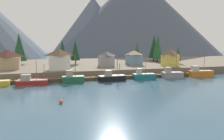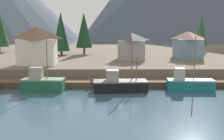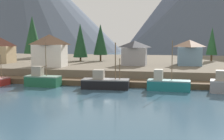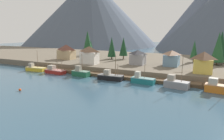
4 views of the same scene
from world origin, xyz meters
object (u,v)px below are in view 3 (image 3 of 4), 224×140
(fishing_boat_teal, at_px, (167,84))
(conifer_back_right, at_px, (80,40))
(house_blue, at_px, (189,52))
(house_white, at_px, (50,50))
(fishing_boat_black, at_px, (105,83))
(house_grey, at_px, (134,53))
(conifer_centre, at_px, (212,41))
(conifer_back_left, at_px, (100,39))
(fishing_boat_green, at_px, (42,80))
(conifer_mid_left, at_px, (36,44))
(conifer_near_left, at_px, (32,35))

(fishing_boat_teal, height_order, conifer_back_right, conifer_back_right)
(house_blue, xyz_separation_m, conifer_back_right, (-28.94, 6.86, 2.69))
(house_white, height_order, house_blue, house_white)
(fishing_boat_black, height_order, house_grey, house_grey)
(fishing_boat_teal, height_order, conifer_centre, conifer_centre)
(conifer_back_left, bearing_deg, conifer_centre, 10.16)
(fishing_boat_green, xyz_separation_m, conifer_back_left, (4.02, 29.52, 7.27))
(conifer_mid_left, bearing_deg, house_grey, -32.18)
(house_white, relative_size, conifer_mid_left, 0.92)
(conifer_mid_left, distance_m, conifer_back_right, 23.56)
(house_blue, height_order, conifer_back_right, conifer_back_right)
(house_blue, distance_m, conifer_back_right, 29.86)
(fishing_boat_green, xyz_separation_m, fishing_boat_teal, (22.66, 0.02, -0.10))
(conifer_back_right, bearing_deg, conifer_near_left, 160.66)
(fishing_boat_black, relative_size, conifer_back_right, 0.80)
(fishing_boat_black, xyz_separation_m, conifer_back_right, (-13.26, 28.37, 7.15))
(house_grey, distance_m, conifer_back_right, 19.07)
(fishing_boat_green, xyz_separation_m, conifer_back_right, (-1.40, 28.11, 7.00))
(fishing_boat_black, height_order, fishing_boat_teal, fishing_boat_teal)
(fishing_boat_green, distance_m, conifer_centre, 49.59)
(house_grey, height_order, conifer_centre, conifer_centre)
(fishing_boat_green, bearing_deg, conifer_back_left, 86.09)
(house_grey, relative_size, conifer_back_left, 0.56)
(conifer_back_left, bearing_deg, house_grey, -45.46)
(conifer_centre, bearing_deg, house_white, -147.87)
(fishing_boat_teal, distance_m, conifer_mid_left, 60.25)
(fishing_boat_green, xyz_separation_m, house_blue, (27.54, 21.25, 4.31))
(fishing_boat_black, xyz_separation_m, conifer_back_left, (-7.84, 29.79, 7.42))
(conifer_mid_left, xyz_separation_m, conifer_centre, (55.50, -6.10, 1.01))
(conifer_mid_left, relative_size, conifer_centre, 0.84)
(fishing_boat_teal, xyz_separation_m, conifer_near_left, (-41.34, 34.15, 8.79))
(conifer_back_left, bearing_deg, fishing_boat_teal, -57.71)
(fishing_boat_teal, bearing_deg, conifer_back_right, 134.17)
(house_grey, bearing_deg, fishing_boat_teal, -67.09)
(fishing_boat_green, height_order, conifer_near_left, conifer_near_left)
(fishing_boat_teal, height_order, conifer_mid_left, conifer_mid_left)
(conifer_mid_left, bearing_deg, fishing_boat_green, -62.91)
(fishing_boat_black, bearing_deg, fishing_boat_green, 175.17)
(fishing_boat_green, height_order, conifer_back_left, conifer_back_left)
(house_blue, xyz_separation_m, conifer_back_left, (-23.52, 8.28, 2.96))
(house_white, bearing_deg, conifer_mid_left, 120.72)
(fishing_boat_black, bearing_deg, house_blue, 50.37)
(conifer_back_left, bearing_deg, conifer_near_left, 168.43)
(conifer_near_left, xyz_separation_m, conifer_centre, (53.15, 0.81, -1.88))
(fishing_boat_black, relative_size, fishing_boat_teal, 0.99)
(house_grey, distance_m, conifer_near_left, 37.27)
(fishing_boat_black, bearing_deg, conifer_centre, 53.78)
(fishing_boat_green, bearing_deg, conifer_centre, 49.27)
(house_white, xyz_separation_m, conifer_back_left, (7.32, 18.26, 2.33))
(house_grey, height_order, house_white, house_white)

